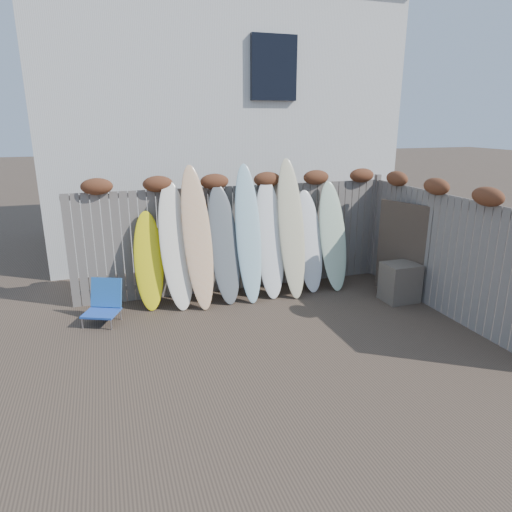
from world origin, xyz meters
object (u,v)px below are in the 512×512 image
object	(u,v)px
wooden_crate	(400,282)
surfboard_0	(149,261)
lattice_panel	(404,250)
beach_chair	(104,303)

from	to	relation	value
wooden_crate	surfboard_0	world-z (taller)	surfboard_0
lattice_panel	surfboard_0	world-z (taller)	lattice_panel
wooden_crate	lattice_panel	xyz separation A→B (m)	(0.23, 0.27, 0.52)
beach_chair	lattice_panel	world-z (taller)	lattice_panel
beach_chair	lattice_panel	xyz separation A→B (m)	(5.32, -0.48, 0.55)
wooden_crate	surfboard_0	bearing A→B (deg)	164.90
wooden_crate	surfboard_0	distance (m)	4.48
wooden_crate	lattice_panel	bearing A→B (deg)	49.95
wooden_crate	lattice_panel	world-z (taller)	lattice_panel
surfboard_0	wooden_crate	bearing A→B (deg)	-10.56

